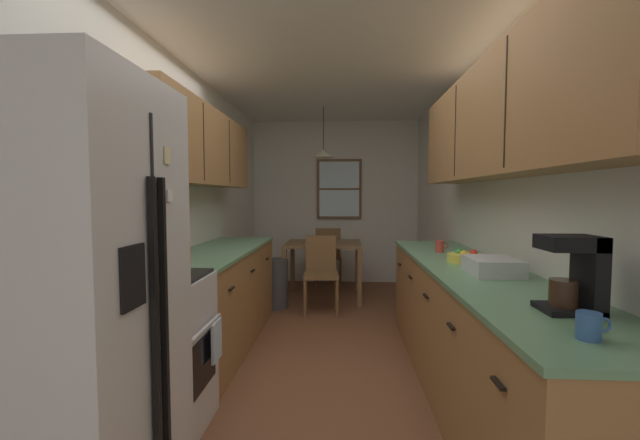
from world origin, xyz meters
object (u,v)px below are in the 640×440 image
mug_spare (440,246)px  dish_rack (492,266)px  mug_by_coffeemaker (589,326)px  microwave_over_range (122,150)px  dining_chair_far (328,254)px  fruit_bowl (466,257)px  table_serving_bowl (317,241)px  refrigerator (68,314)px  stove_range (147,354)px  coffee_maker (577,272)px  dining_table (323,251)px  trash_bin (276,283)px  storage_canister (182,252)px  dining_chair_near (321,270)px

mug_spare → dish_rack: 0.95m
mug_by_coffeemaker → dish_rack: size_ratio=0.33×
microwave_over_range → dining_chair_far: (1.02, 3.77, -1.13)m
mug_by_coffeemaker → fruit_bowl: 1.55m
table_serving_bowl → microwave_over_range: bearing=-106.5°
microwave_over_range → dish_rack: size_ratio=1.75×
mug_spare → dish_rack: size_ratio=0.32×
refrigerator → stove_range: (-0.05, 0.70, -0.45)m
dining_chair_far → coffee_maker: bearing=-74.5°
dining_table → dining_chair_far: dining_chair_far is taller
microwave_over_range → trash_bin: microwave_over_range is taller
storage_canister → table_serving_bowl: size_ratio=1.04×
microwave_over_range → table_serving_bowl: bearing=73.5°
dining_chair_near → fruit_bowl: 2.14m
trash_bin → table_serving_bowl: bearing=39.3°
stove_range → coffee_maker: (2.08, -0.49, 0.59)m
dining_chair_near → storage_canister: 2.20m
dining_chair_near → fruit_bowl: (1.15, -1.76, 0.44)m
fruit_bowl → dish_rack: size_ratio=0.77×
dining_chair_far → microwave_over_range: bearing=-105.1°
refrigerator → dining_chair_far: bearing=79.1°
storage_canister → fruit_bowl: storage_canister is taller
refrigerator → dining_chair_near: 3.32m
dining_chair_far → mug_spare: (1.04, -2.52, 0.45)m
dining_table → fruit_bowl: size_ratio=3.78×
microwave_over_range → dining_table: size_ratio=0.60×
microwave_over_range → mug_spare: size_ratio=5.38×
table_serving_bowl → mug_by_coffeemaker: bearing=-73.3°
dining_chair_near → fruit_bowl: bearing=-56.9°
fruit_bowl → table_serving_bowl: (-1.22, 2.30, -0.15)m
refrigerator → trash_bin: size_ratio=3.07×
stove_range → coffee_maker: bearing=-13.3°
storage_canister → mug_by_coffeemaker: 2.36m
dining_chair_far → trash_bin: (-0.61, -1.14, -0.20)m
microwave_over_range → mug_by_coffeemaker: bearing=-21.6°
refrigerator → fruit_bowl: size_ratio=6.98×
mug_spare → table_serving_bowl: bearing=122.9°
dining_table → coffee_maker: 3.84m
fruit_bowl → dining_chair_far: bearing=110.0°
dining_chair_far → coffee_maker: coffee_maker is taller
mug_spare → table_serving_bowl: (-1.16, 1.79, -0.17)m
microwave_over_range → table_serving_bowl: (0.90, 3.03, -0.85)m
stove_range → mug_spare: stove_range is taller
storage_canister → coffee_maker: coffee_maker is taller
dish_rack → table_serving_bowl: 3.01m
stove_range → fruit_bowl: size_ratio=4.18×
refrigerator → storage_canister: refrigerator is taller
mug_spare → coffee_maker: bearing=-85.6°
dining_chair_far → dining_table: bearing=-93.8°
dining_chair_near → mug_by_coffeemaker: mug_by_coffeemaker is taller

